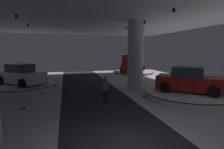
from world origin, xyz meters
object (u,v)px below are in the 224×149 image
display_car_mid_right (189,81)px  pickup_truck_deep_right (133,65)px  column_right (136,55)px  visitor_walking_near (105,87)px  display_platform_mid_right (189,94)px  display_platform_far_left (22,86)px  display_car_far_left (21,75)px  display_platform_deep_right (133,72)px

display_car_mid_right → pickup_truck_deep_right: size_ratio=0.78×
column_right → display_car_mid_right: size_ratio=1.26×
display_car_mid_right → visitor_walking_near: (-5.79, 0.12, -0.19)m
display_platform_mid_right → display_car_mid_right: bearing=139.1°
column_right → display_car_mid_right: column_right is taller
display_car_mid_right → visitor_walking_near: size_ratio=2.74×
display_platform_far_left → pickup_truck_deep_right: (12.57, 6.44, 1.01)m
display_car_mid_right → display_car_far_left: size_ratio=1.02×
display_platform_mid_right → display_car_far_left: 13.26m
display_platform_mid_right → visitor_walking_near: visitor_walking_near is taller
column_right → display_platform_far_left: size_ratio=0.96×
display_car_far_left → display_platform_deep_right: bearing=27.6°
display_platform_far_left → pickup_truck_deep_right: 14.16m
display_platform_mid_right → display_platform_far_left: display_platform_mid_right is taller
display_car_mid_right → display_platform_far_left: bearing=152.4°
display_platform_mid_right → pickup_truck_deep_right: bearing=86.0°
display_platform_far_left → pickup_truck_deep_right: bearing=27.1°
display_platform_deep_right → pickup_truck_deep_right: bearing=-123.5°
display_car_far_left → visitor_walking_near: bearing=-45.5°
visitor_walking_near → display_platform_deep_right: bearing=61.6°
display_car_mid_right → pickup_truck_deep_right: 12.58m
display_platform_mid_right → visitor_walking_near: size_ratio=3.72×
display_platform_far_left → display_platform_deep_right: display_platform_far_left is taller
display_platform_far_left → visitor_walking_near: visitor_walking_near is taller
display_platform_deep_right → column_right: bearing=-110.9°
display_platform_deep_right → visitor_walking_near: 14.45m
column_right → display_platform_deep_right: 10.25m
column_right → display_car_far_left: size_ratio=1.28×
display_platform_deep_right → visitor_walking_near: bearing=-118.4°
column_right → pickup_truck_deep_right: bearing=69.5°
display_platform_mid_right → pickup_truck_deep_right: 12.63m
column_right → display_platform_deep_right: size_ratio=0.97×
column_right → pickup_truck_deep_right: 9.73m
display_car_mid_right → display_platform_mid_right: bearing=-40.9°
display_car_far_left → pickup_truck_deep_right: (12.60, 6.42, 0.11)m
pickup_truck_deep_right → display_platform_mid_right: bearing=-94.0°
display_platform_deep_right → pickup_truck_deep_right: size_ratio=1.02×
display_platform_mid_right → visitor_walking_near: 5.86m
display_car_mid_right → display_platform_deep_right: size_ratio=0.77×
pickup_truck_deep_right → display_platform_deep_right: bearing=56.5°
column_right → display_platform_far_left: (-9.21, 2.55, -2.58)m
display_car_mid_right → display_car_far_left: (-11.69, 6.12, -0.02)m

